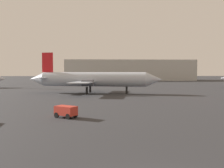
# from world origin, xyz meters

# --- Properties ---
(airplane_distant) EXTENTS (32.41, 20.24, 9.86)m
(airplane_distant) POSITION_xyz_m (-4.83, 47.79, 3.34)
(airplane_distant) COLOR #B2BCCC
(airplane_distant) RESTS_ON ground_plane
(baggage_cart) EXTENTS (2.72, 2.41, 1.30)m
(baggage_cart) POSITION_xyz_m (-6.60, 17.36, 0.76)
(baggage_cart) COLOR red
(baggage_cart) RESTS_ON ground_plane
(terminal_building) EXTENTS (76.87, 26.61, 12.34)m
(terminal_building) POSITION_xyz_m (14.26, 139.75, 6.17)
(terminal_building) COLOR #B7B7B2
(terminal_building) RESTS_ON ground_plane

